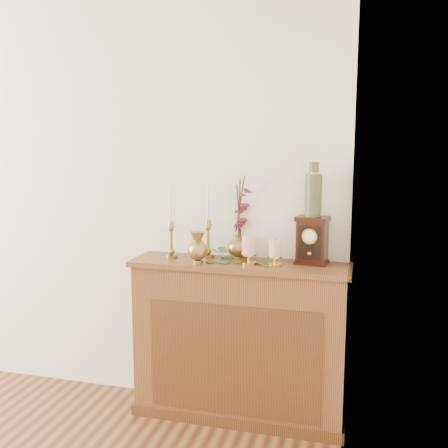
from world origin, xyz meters
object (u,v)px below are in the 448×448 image
(candlestick_left, at_px, (171,233))
(candlestick_center, at_px, (208,232))
(ginger_jar, at_px, (242,220))
(ceramic_vase, at_px, (313,192))
(bud_vase, at_px, (198,248))
(mantel_clock, at_px, (312,241))

(candlestick_left, height_order, candlestick_center, candlestick_center)
(ginger_jar, relative_size, ceramic_vase, 1.61)
(ceramic_vase, bearing_deg, candlestick_left, -175.20)
(candlestick_left, bearing_deg, ceramic_vase, 4.80)
(candlestick_left, relative_size, candlestick_center, 0.97)
(bud_vase, relative_size, mantel_clock, 0.68)
(bud_vase, bearing_deg, ginger_jar, 51.16)
(candlestick_left, bearing_deg, candlestick_center, 16.54)
(candlestick_center, height_order, bud_vase, candlestick_center)
(bud_vase, xyz_separation_m, ceramic_vase, (0.61, 0.17, 0.31))
(mantel_clock, relative_size, ceramic_vase, 0.88)
(candlestick_center, relative_size, mantel_clock, 1.73)
(candlestick_center, distance_m, bud_vase, 0.17)
(ginger_jar, bearing_deg, bud_vase, -128.84)
(ceramic_vase, bearing_deg, candlestick_center, -179.37)
(ginger_jar, bearing_deg, ceramic_vase, -9.47)
(bud_vase, bearing_deg, mantel_clock, 15.29)
(bud_vase, xyz_separation_m, mantel_clock, (0.61, 0.17, 0.04))
(candlestick_left, relative_size, bud_vase, 2.45)
(ginger_jar, bearing_deg, candlestick_left, -160.46)
(bud_vase, bearing_deg, ceramic_vase, 15.49)
(candlestick_center, relative_size, ceramic_vase, 1.53)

